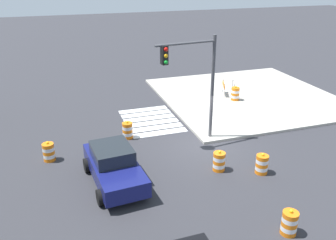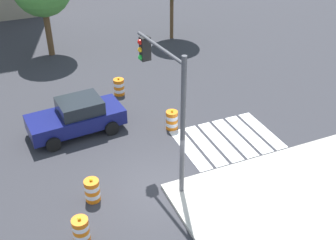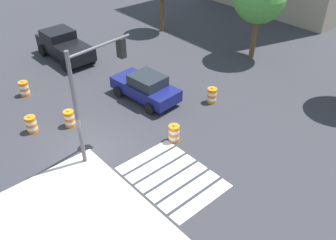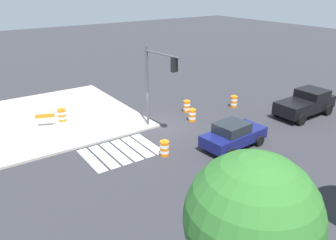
{
  "view_description": "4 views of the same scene",
  "coord_description": "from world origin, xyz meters",
  "px_view_note": "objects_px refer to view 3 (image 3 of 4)",
  "views": [
    {
      "loc": [
        -15.47,
        7.13,
        8.68
      ],
      "look_at": [
        0.58,
        1.82,
        1.44
      ],
      "focal_mm": 38.26,
      "sensor_mm": 36.0,
      "label": 1
    },
    {
      "loc": [
        -4.66,
        -11.45,
        10.9
      ],
      "look_at": [
        1.14,
        1.93,
        1.7
      ],
      "focal_mm": 44.93,
      "sensor_mm": 36.0,
      "label": 2
    },
    {
      "loc": [
        12.65,
        -6.15,
        11.27
      ],
      "look_at": [
        2.35,
        3.02,
        1.69
      ],
      "focal_mm": 38.46,
      "sensor_mm": 36.0,
      "label": 3
    },
    {
      "loc": [
        12.12,
        18.53,
        9.57
      ],
      "look_at": [
        0.39,
        1.56,
        1.14
      ],
      "focal_mm": 36.61,
      "sensor_mm": 36.0,
      "label": 4
    }
  ],
  "objects_px": {
    "sports_car": "(146,87)",
    "traffic_barrel_crosswalk_end": "(31,124)",
    "traffic_barrel_median_near": "(69,118)",
    "traffic_barrel_far_curb": "(212,95)",
    "pickup_truck": "(63,45)",
    "traffic_barrel_median_far": "(174,133)",
    "traffic_barrel_near_corner": "(24,89)",
    "traffic_light_pole": "(95,81)"
  },
  "relations": [
    {
      "from": "sports_car",
      "to": "traffic_barrel_far_curb",
      "type": "height_order",
      "value": "sports_car"
    },
    {
      "from": "sports_car",
      "to": "traffic_barrel_far_curb",
      "type": "relative_size",
      "value": 4.35
    },
    {
      "from": "traffic_barrel_far_curb",
      "to": "traffic_light_pole",
      "type": "xyz_separation_m",
      "value": [
        -0.38,
        -7.28,
        3.46
      ]
    },
    {
      "from": "traffic_light_pole",
      "to": "sports_car",
      "type": "bearing_deg",
      "value": 118.1
    },
    {
      "from": "pickup_truck",
      "to": "traffic_light_pole",
      "type": "distance_m",
      "value": 11.96
    },
    {
      "from": "sports_car",
      "to": "traffic_barrel_crosswalk_end",
      "type": "bearing_deg",
      "value": -102.23
    },
    {
      "from": "pickup_truck",
      "to": "traffic_barrel_median_far",
      "type": "relative_size",
      "value": 5.08
    },
    {
      "from": "traffic_barrel_median_far",
      "to": "traffic_barrel_far_curb",
      "type": "xyz_separation_m",
      "value": [
        -1.25,
        4.15,
        0.0
      ]
    },
    {
      "from": "sports_car",
      "to": "pickup_truck",
      "type": "bearing_deg",
      "value": -174.74
    },
    {
      "from": "traffic_light_pole",
      "to": "traffic_barrel_median_near",
      "type": "bearing_deg",
      "value": -177.39
    },
    {
      "from": "traffic_barrel_median_near",
      "to": "traffic_light_pole",
      "type": "bearing_deg",
      "value": 2.61
    },
    {
      "from": "traffic_barrel_crosswalk_end",
      "to": "traffic_barrel_median_near",
      "type": "relative_size",
      "value": 1.0
    },
    {
      "from": "sports_car",
      "to": "traffic_barrel_median_near",
      "type": "relative_size",
      "value": 4.35
    },
    {
      "from": "traffic_barrel_median_near",
      "to": "traffic_light_pole",
      "type": "height_order",
      "value": "traffic_light_pole"
    },
    {
      "from": "traffic_barrel_median_near",
      "to": "traffic_barrel_crosswalk_end",
      "type": "bearing_deg",
      "value": -115.76
    },
    {
      "from": "sports_car",
      "to": "traffic_barrel_median_near",
      "type": "distance_m",
      "value": 4.8
    },
    {
      "from": "sports_car",
      "to": "traffic_barrel_far_curb",
      "type": "bearing_deg",
      "value": 43.23
    },
    {
      "from": "traffic_barrel_median_near",
      "to": "traffic_barrel_far_curb",
      "type": "height_order",
      "value": "same"
    },
    {
      "from": "traffic_barrel_crosswalk_end",
      "to": "traffic_barrel_median_far",
      "type": "relative_size",
      "value": 1.0
    },
    {
      "from": "sports_car",
      "to": "traffic_barrel_crosswalk_end",
      "type": "distance_m",
      "value": 6.65
    },
    {
      "from": "traffic_barrel_near_corner",
      "to": "traffic_barrel_crosswalk_end",
      "type": "relative_size",
      "value": 1.0
    },
    {
      "from": "pickup_truck",
      "to": "traffic_barrel_near_corner",
      "type": "xyz_separation_m",
      "value": [
        3.23,
        -4.42,
        -0.52
      ]
    },
    {
      "from": "traffic_barrel_median_far",
      "to": "traffic_light_pole",
      "type": "height_order",
      "value": "traffic_light_pole"
    },
    {
      "from": "sports_car",
      "to": "traffic_barrel_median_far",
      "type": "height_order",
      "value": "sports_car"
    },
    {
      "from": "traffic_barrel_median_far",
      "to": "traffic_barrel_near_corner",
      "type": "bearing_deg",
      "value": -158.26
    },
    {
      "from": "traffic_light_pole",
      "to": "pickup_truck",
      "type": "bearing_deg",
      "value": 160.69
    },
    {
      "from": "pickup_truck",
      "to": "traffic_light_pole",
      "type": "bearing_deg",
      "value": -19.31
    },
    {
      "from": "traffic_barrel_median_near",
      "to": "traffic_light_pole",
      "type": "distance_m",
      "value": 4.6
    },
    {
      "from": "traffic_barrel_median_near",
      "to": "traffic_barrel_far_curb",
      "type": "relative_size",
      "value": 1.0
    },
    {
      "from": "pickup_truck",
      "to": "traffic_barrel_median_near",
      "type": "height_order",
      "value": "pickup_truck"
    },
    {
      "from": "traffic_barrel_crosswalk_end",
      "to": "traffic_barrel_median_near",
      "type": "height_order",
      "value": "same"
    },
    {
      "from": "traffic_barrel_near_corner",
      "to": "traffic_barrel_median_near",
      "type": "xyz_separation_m",
      "value": [
        4.67,
        0.45,
        0.0
      ]
    },
    {
      "from": "sports_car",
      "to": "traffic_barrel_crosswalk_end",
      "type": "relative_size",
      "value": 4.35
    },
    {
      "from": "traffic_barrel_crosswalk_end",
      "to": "traffic_barrel_far_curb",
      "type": "height_order",
      "value": "same"
    },
    {
      "from": "traffic_barrel_median_far",
      "to": "sports_car",
      "type": "bearing_deg",
      "value": 160.09
    },
    {
      "from": "traffic_barrel_crosswalk_end",
      "to": "traffic_barrel_far_curb",
      "type": "relative_size",
      "value": 1.0
    },
    {
      "from": "traffic_barrel_median_near",
      "to": "traffic_barrel_median_far",
      "type": "xyz_separation_m",
      "value": [
        4.66,
        3.27,
        0.0
      ]
    },
    {
      "from": "sports_car",
      "to": "traffic_light_pole",
      "type": "xyz_separation_m",
      "value": [
        2.46,
        -4.61,
        3.1
      ]
    },
    {
      "from": "traffic_barrel_near_corner",
      "to": "traffic_barrel_crosswalk_end",
      "type": "bearing_deg",
      "value": -18.49
    },
    {
      "from": "pickup_truck",
      "to": "traffic_barrel_median_far",
      "type": "height_order",
      "value": "pickup_truck"
    },
    {
      "from": "traffic_barrel_near_corner",
      "to": "traffic_barrel_median_near",
      "type": "bearing_deg",
      "value": 5.53
    },
    {
      "from": "traffic_barrel_far_curb",
      "to": "sports_car",
      "type": "bearing_deg",
      "value": -136.77
    }
  ]
}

